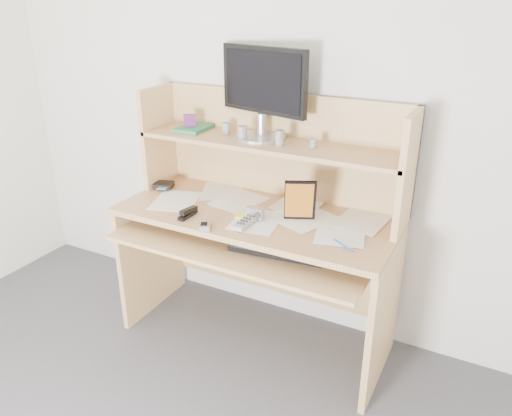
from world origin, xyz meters
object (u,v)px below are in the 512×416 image
at_px(keyboard, 279,249).
at_px(monitor, 263,90).
at_px(game_case, 300,200).
at_px(tv_remote, 247,221).
at_px(desk, 263,217).

relative_size(keyboard, monitor, 0.91).
distance_m(keyboard, game_case, 0.25).
bearing_deg(monitor, tv_remote, -60.83).
height_order(keyboard, game_case, game_case).
distance_m(tv_remote, game_case, 0.27).
distance_m(keyboard, monitor, 0.79).
relative_size(desk, tv_remote, 7.00).
bearing_deg(tv_remote, keyboard, -2.33).
bearing_deg(game_case, keyboard, -128.05).
xyz_separation_m(desk, keyboard, (0.20, -0.22, -0.03)).
relative_size(tv_remote, game_case, 0.96).
bearing_deg(desk, keyboard, -48.54).
relative_size(desk, keyboard, 3.01).
height_order(tv_remote, game_case, game_case).
height_order(keyboard, tv_remote, tv_remote).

